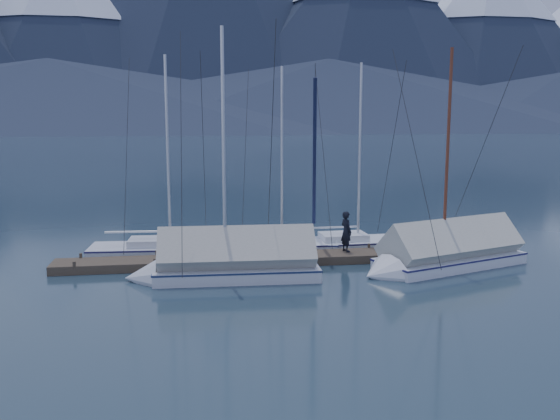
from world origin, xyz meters
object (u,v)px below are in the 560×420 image
(sailboat_covered_far, at_px, (221,266))
(sailboat_open_right, at_px, (368,245))
(sailboat_covered_near, at_px, (440,256))
(person, at_px, (346,231))
(sailboat_open_left, at_px, (182,251))
(sailboat_open_mid, at_px, (292,246))

(sailboat_covered_far, bearing_deg, sailboat_open_right, 31.07)
(sailboat_covered_near, bearing_deg, sailboat_covered_far, -178.39)
(person, bearing_deg, sailboat_open_right, -57.40)
(sailboat_covered_near, relative_size, person, 5.55)
(sailboat_open_left, bearing_deg, sailboat_open_mid, 2.94)
(sailboat_open_left, relative_size, person, 5.47)
(sailboat_open_left, relative_size, sailboat_covered_far, 0.94)
(sailboat_open_mid, xyz_separation_m, person, (1.92, -2.14, 1.04))
(person, bearing_deg, sailboat_covered_near, -139.50)
(person, bearing_deg, sailboat_covered_far, 94.36)
(sailboat_open_left, xyz_separation_m, person, (6.83, -1.89, 1.03))
(sailboat_open_right, bearing_deg, sailboat_open_left, -179.79)
(sailboat_open_right, distance_m, sailboat_covered_far, 8.06)
(sailboat_open_right, bearing_deg, sailboat_open_mid, 176.34)
(sailboat_open_left, bearing_deg, sailboat_open_right, 0.21)
(sailboat_open_left, bearing_deg, sailboat_covered_far, -70.23)
(sailboat_open_mid, bearing_deg, person, -48.14)
(sailboat_open_mid, relative_size, person, 5.23)
(sailboat_open_left, xyz_separation_m, sailboat_open_mid, (4.91, 0.25, -0.01))
(sailboat_open_mid, xyz_separation_m, sailboat_covered_far, (-3.43, -4.38, 0.33))
(sailboat_open_right, xyz_separation_m, sailboat_covered_near, (1.75, -3.91, 0.31))
(sailboat_covered_far, bearing_deg, sailboat_open_mid, 51.93)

